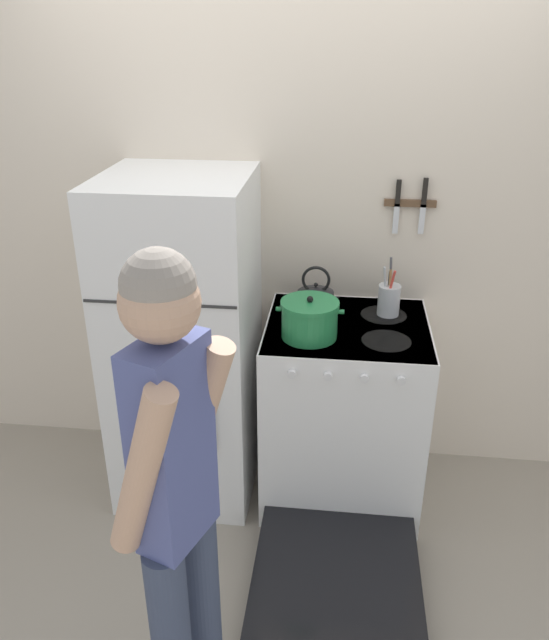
{
  "coord_description": "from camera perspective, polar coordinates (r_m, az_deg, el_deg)",
  "views": [
    {
      "loc": [
        0.26,
        -2.92,
        2.18
      ],
      "look_at": [
        -0.02,
        -0.49,
        1.01
      ],
      "focal_mm": 35.0,
      "sensor_mm": 36.0,
      "label": 1
    }
  ],
  "objects": [
    {
      "name": "ground_plane",
      "position": [
        3.65,
        1.2,
        -11.19
      ],
      "size": [
        14.0,
        14.0,
        0.0
      ],
      "primitive_type": "plane",
      "color": "gray"
    },
    {
      "name": "wall_back",
      "position": [
        3.09,
        1.47,
        8.48
      ],
      "size": [
        10.0,
        0.06,
        2.55
      ],
      "color": "beige",
      "rests_on": "ground_plane"
    },
    {
      "name": "refrigerator",
      "position": [
        3.01,
        -8.19,
        -2.06
      ],
      "size": [
        0.65,
        0.7,
        1.6
      ],
      "color": "white",
      "rests_on": "ground_plane"
    },
    {
      "name": "stove_range",
      "position": [
        3.06,
        6.26,
        -8.72
      ],
      "size": [
        0.75,
        1.43,
        0.93
      ],
      "color": "white",
      "rests_on": "ground_plane"
    },
    {
      "name": "dutch_oven_pot",
      "position": [
        2.71,
        3.22,
        0.08
      ],
      "size": [
        0.3,
        0.25,
        0.19
      ],
      "color": "#237A42",
      "rests_on": "stove_range"
    },
    {
      "name": "tea_kettle",
      "position": [
        2.96,
        3.8,
        2.01
      ],
      "size": [
        0.22,
        0.17,
        0.23
      ],
      "color": "black",
      "rests_on": "stove_range"
    },
    {
      "name": "utensil_jar",
      "position": [
        2.97,
        10.41,
        1.9
      ],
      "size": [
        0.1,
        0.1,
        0.29
      ],
      "color": "#B7BABF",
      "rests_on": "stove_range"
    },
    {
      "name": "person",
      "position": [
        1.84,
        -8.96,
        -15.66
      ],
      "size": [
        0.36,
        0.41,
        1.71
      ],
      "rotation": [
        0.0,
        0.0,
        1.21
      ],
      "color": "#38425B",
      "rests_on": "ground_plane"
    },
    {
      "name": "wall_knife_strip",
      "position": [
        3.01,
        12.35,
        10.57
      ],
      "size": [
        0.24,
        0.03,
        0.27
      ],
      "color": "brown"
    }
  ]
}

